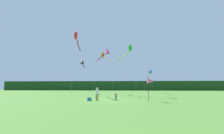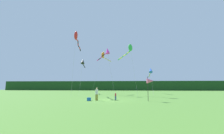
{
  "view_description": "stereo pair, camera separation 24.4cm",
  "coord_description": "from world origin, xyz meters",
  "px_view_note": "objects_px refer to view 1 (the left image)",
  "views": [
    {
      "loc": [
        1.89,
        -20.85,
        2.04
      ],
      "look_at": [
        0.0,
        6.0,
        5.61
      ],
      "focal_mm": 22.78,
      "sensor_mm": 36.0,
      "label": 1
    },
    {
      "loc": [
        2.14,
        -20.84,
        2.04
      ],
      "look_at": [
        0.0,
        6.0,
        5.61
      ],
      "focal_mm": 22.78,
      "sensor_mm": 36.0,
      "label": 2
    }
  ],
  "objects_px": {
    "kite_magenta": "(106,52)",
    "kite_black": "(82,62)",
    "kite_orange": "(103,55)",
    "person_child": "(116,96)",
    "person_adult": "(97,93)",
    "banner_flag_pole": "(151,81)",
    "cooler_box": "(89,99)",
    "kite_green": "(129,49)",
    "kite_blue": "(150,71)",
    "kite_red": "(76,37)"
  },
  "relations": [
    {
      "from": "cooler_box",
      "to": "banner_flag_pole",
      "type": "height_order",
      "value": "banner_flag_pole"
    },
    {
      "from": "person_child",
      "to": "kite_black",
      "type": "bearing_deg",
      "value": 121.39
    },
    {
      "from": "person_child",
      "to": "cooler_box",
      "type": "relative_size",
      "value": 2.1
    },
    {
      "from": "cooler_box",
      "to": "kite_magenta",
      "type": "height_order",
      "value": "kite_magenta"
    },
    {
      "from": "person_adult",
      "to": "kite_magenta",
      "type": "relative_size",
      "value": 0.17
    },
    {
      "from": "kite_red",
      "to": "banner_flag_pole",
      "type": "bearing_deg",
      "value": -29.71
    },
    {
      "from": "kite_magenta",
      "to": "kite_black",
      "type": "xyz_separation_m",
      "value": [
        -7.16,
        6.01,
        -1.19
      ]
    },
    {
      "from": "kite_orange",
      "to": "kite_blue",
      "type": "distance_m",
      "value": 13.08
    },
    {
      "from": "kite_green",
      "to": "kite_orange",
      "type": "distance_m",
      "value": 9.68
    },
    {
      "from": "kite_orange",
      "to": "kite_blue",
      "type": "relative_size",
      "value": 1.14
    },
    {
      "from": "kite_red",
      "to": "person_adult",
      "type": "bearing_deg",
      "value": -51.09
    },
    {
      "from": "person_adult",
      "to": "banner_flag_pole",
      "type": "xyz_separation_m",
      "value": [
        7.36,
        -0.45,
        1.67
      ]
    },
    {
      "from": "person_child",
      "to": "kite_green",
      "type": "relative_size",
      "value": 0.1
    },
    {
      "from": "kite_red",
      "to": "kite_blue",
      "type": "height_order",
      "value": "kite_red"
    },
    {
      "from": "person_child",
      "to": "kite_black",
      "type": "height_order",
      "value": "kite_black"
    },
    {
      "from": "person_child",
      "to": "kite_blue",
      "type": "bearing_deg",
      "value": 63.3
    },
    {
      "from": "banner_flag_pole",
      "to": "kite_black",
      "type": "xyz_separation_m",
      "value": [
        -14.54,
        17.78,
        5.85
      ]
    },
    {
      "from": "kite_red",
      "to": "kite_orange",
      "type": "height_order",
      "value": "kite_red"
    },
    {
      "from": "kite_black",
      "to": "kite_blue",
      "type": "distance_m",
      "value": 18.29
    },
    {
      "from": "person_adult",
      "to": "kite_blue",
      "type": "relative_size",
      "value": 0.19
    },
    {
      "from": "person_child",
      "to": "person_adult",
      "type": "bearing_deg",
      "value": -152.56
    },
    {
      "from": "person_child",
      "to": "kite_orange",
      "type": "bearing_deg",
      "value": 104.91
    },
    {
      "from": "cooler_box",
      "to": "kite_blue",
      "type": "distance_m",
      "value": 22.59
    },
    {
      "from": "kite_orange",
      "to": "kite_black",
      "type": "distance_m",
      "value": 6.03
    },
    {
      "from": "person_adult",
      "to": "kite_black",
      "type": "distance_m",
      "value": 20.21
    },
    {
      "from": "cooler_box",
      "to": "banner_flag_pole",
      "type": "distance_m",
      "value": 8.7
    },
    {
      "from": "kite_black",
      "to": "kite_magenta",
      "type": "bearing_deg",
      "value": -39.99
    },
    {
      "from": "kite_orange",
      "to": "kite_red",
      "type": "bearing_deg",
      "value": -114.12
    },
    {
      "from": "kite_blue",
      "to": "person_adult",
      "type": "bearing_deg",
      "value": -121.35
    },
    {
      "from": "banner_flag_pole",
      "to": "kite_blue",
      "type": "distance_m",
      "value": 19.01
    },
    {
      "from": "kite_blue",
      "to": "kite_magenta",
      "type": "bearing_deg",
      "value": -148.86
    },
    {
      "from": "kite_green",
      "to": "kite_black",
      "type": "height_order",
      "value": "kite_green"
    },
    {
      "from": "kite_green",
      "to": "kite_magenta",
      "type": "height_order",
      "value": "kite_green"
    },
    {
      "from": "cooler_box",
      "to": "kite_magenta",
      "type": "bearing_deg",
      "value": 85.25
    },
    {
      "from": "person_adult",
      "to": "kite_orange",
      "type": "xyz_separation_m",
      "value": [
        -1.41,
        16.33,
        8.98
      ]
    },
    {
      "from": "banner_flag_pole",
      "to": "kite_blue",
      "type": "xyz_separation_m",
      "value": [
        3.56,
        18.38,
        3.28
      ]
    },
    {
      "from": "cooler_box",
      "to": "kite_red",
      "type": "bearing_deg",
      "value": 122.24
    },
    {
      "from": "kite_red",
      "to": "kite_magenta",
      "type": "bearing_deg",
      "value": 37.98
    },
    {
      "from": "person_child",
      "to": "kite_magenta",
      "type": "xyz_separation_m",
      "value": [
        -2.59,
        9.98,
        9.12
      ]
    },
    {
      "from": "kite_orange",
      "to": "kite_blue",
      "type": "bearing_deg",
      "value": 7.38
    },
    {
      "from": "kite_green",
      "to": "kite_blue",
      "type": "xyz_separation_m",
      "value": [
        5.87,
        8.79,
        -3.72
      ]
    },
    {
      "from": "cooler_box",
      "to": "kite_green",
      "type": "height_order",
      "value": "kite_green"
    },
    {
      "from": "banner_flag_pole",
      "to": "kite_magenta",
      "type": "xyz_separation_m",
      "value": [
        -7.38,
        11.77,
        7.04
      ]
    },
    {
      "from": "kite_magenta",
      "to": "kite_blue",
      "type": "distance_m",
      "value": 13.32
    },
    {
      "from": "banner_flag_pole",
      "to": "kite_black",
      "type": "height_order",
      "value": "kite_black"
    },
    {
      "from": "person_adult",
      "to": "cooler_box",
      "type": "height_order",
      "value": "person_adult"
    },
    {
      "from": "person_adult",
      "to": "kite_orange",
      "type": "distance_m",
      "value": 18.69
    },
    {
      "from": "person_child",
      "to": "kite_green",
      "type": "bearing_deg",
      "value": 72.39
    },
    {
      "from": "person_child",
      "to": "kite_black",
      "type": "relative_size",
      "value": 0.11
    },
    {
      "from": "cooler_box",
      "to": "kite_black",
      "type": "distance_m",
      "value": 20.51
    }
  ]
}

